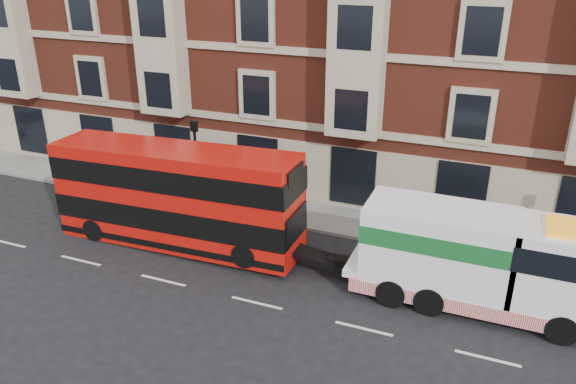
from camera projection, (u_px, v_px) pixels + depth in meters
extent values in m
plane|color=black|center=(257.00, 303.00, 20.37)|extent=(120.00, 120.00, 0.00)
cube|color=slate|center=(323.00, 217.00, 26.71)|extent=(90.00, 3.00, 0.15)
cube|color=maroon|center=(383.00, 7.00, 29.34)|extent=(45.00, 12.00, 18.00)
cylinder|color=black|center=(197.00, 168.00, 26.84)|extent=(0.14, 0.14, 4.00)
cube|color=black|center=(194.00, 126.00, 26.00)|extent=(0.35, 0.15, 0.50)
cube|color=red|center=(176.00, 196.00, 23.55)|extent=(10.79, 2.41, 4.24)
cube|color=black|center=(177.00, 210.00, 23.80)|extent=(10.83, 2.47, 1.01)
cube|color=black|center=(174.00, 172.00, 23.11)|extent=(10.83, 2.47, 0.96)
cylinder|color=black|center=(94.00, 230.00, 24.59)|extent=(1.00, 0.31, 1.00)
cylinder|color=black|center=(125.00, 210.00, 26.44)|extent=(1.00, 0.31, 1.00)
cylinder|color=black|center=(244.00, 255.00, 21.95)|extent=(1.00, 0.31, 1.00)
cylinder|color=black|center=(267.00, 231.00, 23.80)|extent=(1.00, 0.31, 1.00)
cube|color=white|center=(468.00, 282.00, 19.96)|extent=(8.67, 2.22, 0.29)
cube|color=white|center=(561.00, 267.00, 18.49)|extent=(3.08, 2.41, 2.79)
cube|color=white|center=(439.00, 244.00, 19.83)|extent=(5.20, 2.41, 2.79)
cube|color=#166329|center=(440.00, 232.00, 19.64)|extent=(5.25, 2.45, 0.67)
cube|color=red|center=(461.00, 289.00, 20.16)|extent=(7.71, 2.47, 0.53)
cylinder|color=black|center=(562.00, 329.00, 18.12)|extent=(1.06, 0.34, 1.06)
cylinder|color=black|center=(559.00, 294.00, 19.97)|extent=(1.06, 0.34, 1.06)
cylinder|color=black|center=(429.00, 301.00, 19.58)|extent=(1.06, 0.39, 1.06)
cylinder|color=black|center=(438.00, 270.00, 21.43)|extent=(1.06, 0.39, 1.06)
cylinder|color=black|center=(391.00, 293.00, 20.05)|extent=(1.06, 0.39, 1.06)
cylinder|color=black|center=(403.00, 263.00, 21.90)|extent=(1.06, 0.39, 1.06)
imported|color=#201C38|center=(82.00, 157.00, 31.47)|extent=(0.81, 0.72, 1.87)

